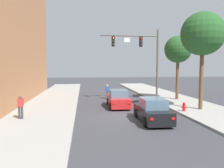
{
  "coord_description": "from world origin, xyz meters",
  "views": [
    {
      "loc": [
        -3.39,
        -15.88,
        3.7
      ],
      "look_at": [
        -0.62,
        5.63,
        2.0
      ],
      "focal_mm": 35.84,
      "sensor_mm": 36.0,
      "label": 1
    }
  ],
  "objects": [
    {
      "name": "traffic_signal_mast",
      "position": [
        2.84,
        7.62,
        5.33
      ],
      "size": [
        6.3,
        0.38,
        7.5
      ],
      "color": "#514C47",
      "rests_on": "sidewalk_right"
    },
    {
      "name": "car_lead_red",
      "position": [
        -0.24,
        4.1,
        0.72
      ],
      "size": [
        1.89,
        4.27,
        1.6
      ],
      "color": "#B21E1E",
      "rests_on": "ground"
    },
    {
      "name": "pedestrian_crossing_road",
      "position": [
        -0.7,
        9.34,
        0.91
      ],
      "size": [
        0.36,
        0.22,
        1.64
      ],
      "color": "brown",
      "rests_on": "ground"
    },
    {
      "name": "street_tree_second",
      "position": [
        6.73,
        7.19,
        5.49
      ],
      "size": [
        2.91,
        2.91,
        6.85
      ],
      "color": "brown",
      "rests_on": "sidewalk_right"
    },
    {
      "name": "sidewalk_left",
      "position": [
        -6.5,
        0.0,
        0.07
      ],
      "size": [
        5.0,
        60.0,
        0.15
      ],
      "primitive_type": "cube",
      "color": "#99968E",
      "rests_on": "ground"
    },
    {
      "name": "pedestrian_sidewalk_left_walker",
      "position": [
        -7.63,
        -0.26,
        1.06
      ],
      "size": [
        0.36,
        0.22,
        1.64
      ],
      "color": "#333338",
      "rests_on": "sidewalk_left"
    },
    {
      "name": "sidewalk_right",
      "position": [
        6.5,
        0.0,
        0.07
      ],
      "size": [
        5.0,
        60.0,
        0.15
      ],
      "primitive_type": "cube",
      "color": "#99968E",
      "rests_on": "ground"
    },
    {
      "name": "car_following_black",
      "position": [
        1.19,
        -1.56,
        0.72
      ],
      "size": [
        1.92,
        4.28,
        1.6
      ],
      "color": "black",
      "rests_on": "ground"
    },
    {
      "name": "ground_plane",
      "position": [
        0.0,
        0.0,
        0.0
      ],
      "size": [
        120.0,
        120.0,
        0.0
      ],
      "primitive_type": "plane",
      "color": "#38383D"
    },
    {
      "name": "fire_hydrant",
      "position": [
        4.55,
        0.82,
        0.51
      ],
      "size": [
        0.48,
        0.24,
        0.72
      ],
      "color": "red",
      "rests_on": "sidewalk_right"
    },
    {
      "name": "street_tree_nearest",
      "position": [
        6.3,
        1.47,
        6.33
      ],
      "size": [
        3.55,
        3.55,
        7.99
      ],
      "color": "brown",
      "rests_on": "sidewalk_right"
    }
  ]
}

